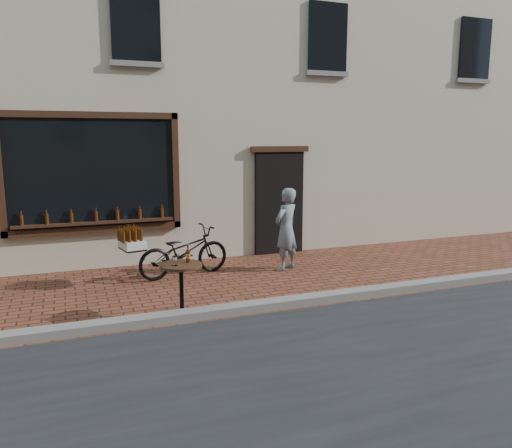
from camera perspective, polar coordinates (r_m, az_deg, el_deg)
name	(u,v)px	position (r m, az deg, el deg)	size (l,w,h in m)	color
ground	(253,316)	(7.22, -0.36, -10.43)	(90.00, 90.00, 0.00)	#532C1A
kerb	(248,307)	(7.38, -0.91, -9.49)	(90.00, 0.25, 0.12)	slate
shop_building	(160,34)	(13.29, -10.94, 20.54)	(28.00, 6.20, 10.00)	#BFB097
cargo_bicycle	(182,251)	(9.16, -8.45, -3.10)	(2.08, 0.95, 0.97)	black
bistro_table	(181,279)	(7.12, -8.52, -6.23)	(0.59, 0.59, 1.02)	black
pedestrian	(286,229)	(9.48, 3.47, -0.59)	(0.57, 0.38, 1.57)	slate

